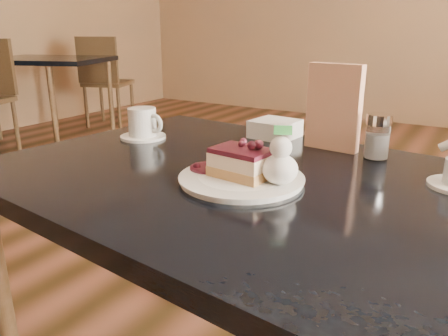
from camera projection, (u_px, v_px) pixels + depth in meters
The scene contains 10 objects.
main_table at pixel (254, 209), 1.00m from camera, with size 1.32×0.95×0.77m.
dessert_plate at pixel (241, 179), 0.93m from camera, with size 0.26×0.26×0.01m, color white.
cheesecake_slice at pixel (242, 163), 0.92m from camera, with size 0.13×0.10×0.06m.
whipped_cream at pixel (280, 169), 0.88m from camera, with size 0.07×0.07×0.06m.
berry_sauce at pixel (208, 168), 0.98m from camera, with size 0.08×0.08×0.01m, color black.
coffee_set at pixel (143, 125), 1.29m from camera, with size 0.14×0.13×0.09m.
menu_card at pixel (334, 107), 1.15m from camera, with size 0.14×0.03×0.23m, color #D2BB8C.
sugar_shaker at pixel (378, 136), 1.08m from camera, with size 0.06×0.06×0.11m.
napkin_stack at pixel (275, 129), 1.31m from camera, with size 0.12×0.12×0.05m, color white.
bg_table_far_left at pixel (57, 131), 4.47m from camera, with size 1.32×1.96×1.30m.
Camera 1 is at (0.57, -0.47, 1.09)m, focal length 35.00 mm.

